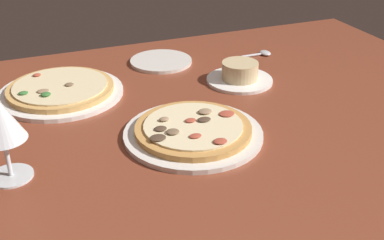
{
  "coord_description": "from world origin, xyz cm",
  "views": [
    {
      "loc": [
        -31.77,
        -80.76,
        52.45
      ],
      "look_at": [
        0.19,
        -1.11,
        7.0
      ],
      "focal_mm": 46.33,
      "sensor_mm": 36.0,
      "label": 1
    }
  ],
  "objects_px": {
    "pizza_side": "(61,90)",
    "pizza_main": "(195,131)",
    "spoon": "(262,53)",
    "ramekin_on_saucer": "(240,74)",
    "side_plate": "(161,61)",
    "wine_glass_far": "(0,122)"
  },
  "relations": [
    {
      "from": "pizza_side",
      "to": "pizza_main",
      "type": "bearing_deg",
      "value": -53.58
    },
    {
      "from": "pizza_main",
      "to": "pizza_side",
      "type": "height_order",
      "value": "same"
    },
    {
      "from": "spoon",
      "to": "ramekin_on_saucer",
      "type": "bearing_deg",
      "value": -134.95
    },
    {
      "from": "pizza_main",
      "to": "ramekin_on_saucer",
      "type": "relative_size",
      "value": 1.7
    },
    {
      "from": "pizza_side",
      "to": "ramekin_on_saucer",
      "type": "distance_m",
      "value": 0.43
    },
    {
      "from": "pizza_main",
      "to": "ramekin_on_saucer",
      "type": "height_order",
      "value": "ramekin_on_saucer"
    },
    {
      "from": "pizza_side",
      "to": "side_plate",
      "type": "bearing_deg",
      "value": 20.84
    },
    {
      "from": "pizza_side",
      "to": "wine_glass_far",
      "type": "height_order",
      "value": "wine_glass_far"
    },
    {
      "from": "pizza_main",
      "to": "pizza_side",
      "type": "relative_size",
      "value": 0.96
    },
    {
      "from": "pizza_main",
      "to": "spoon",
      "type": "distance_m",
      "value": 0.49
    },
    {
      "from": "ramekin_on_saucer",
      "to": "spoon",
      "type": "relative_size",
      "value": 1.81
    },
    {
      "from": "pizza_side",
      "to": "side_plate",
      "type": "height_order",
      "value": "pizza_side"
    },
    {
      "from": "ramekin_on_saucer",
      "to": "pizza_main",
      "type": "bearing_deg",
      "value": -134.26
    },
    {
      "from": "pizza_main",
      "to": "wine_glass_far",
      "type": "distance_m",
      "value": 0.36
    },
    {
      "from": "side_plate",
      "to": "spoon",
      "type": "xyz_separation_m",
      "value": [
        0.28,
        -0.05,
        0.0
      ]
    },
    {
      "from": "pizza_main",
      "to": "side_plate",
      "type": "distance_m",
      "value": 0.4
    },
    {
      "from": "wine_glass_far",
      "to": "side_plate",
      "type": "distance_m",
      "value": 0.59
    },
    {
      "from": "pizza_main",
      "to": "side_plate",
      "type": "height_order",
      "value": "pizza_main"
    },
    {
      "from": "side_plate",
      "to": "spoon",
      "type": "bearing_deg",
      "value": -9.74
    },
    {
      "from": "pizza_side",
      "to": "wine_glass_far",
      "type": "distance_m",
      "value": 0.35
    },
    {
      "from": "pizza_main",
      "to": "spoon",
      "type": "bearing_deg",
      "value": 45.45
    },
    {
      "from": "side_plate",
      "to": "spoon",
      "type": "relative_size",
      "value": 1.84
    }
  ]
}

